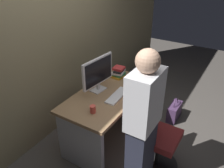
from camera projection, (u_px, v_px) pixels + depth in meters
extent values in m
plane|color=#4C4742|center=(109.00, 136.00, 3.40)|extent=(9.00, 9.00, 0.00)
cube|color=#8C7F5B|center=(55.00, 26.00, 3.05)|extent=(6.40, 0.10, 3.00)
cube|color=#93704C|center=(109.00, 94.00, 3.05)|extent=(1.38, 0.72, 0.04)
cube|color=#B2B2B7|center=(80.00, 145.00, 2.76)|extent=(0.06, 0.64, 0.70)
cube|color=#B2B2B7|center=(130.00, 96.00, 3.70)|extent=(0.06, 0.64, 0.70)
cylinder|color=black|center=(156.00, 164.00, 2.94)|extent=(0.52, 0.52, 0.03)
cylinder|color=black|center=(158.00, 151.00, 2.84)|extent=(0.05, 0.05, 0.39)
cube|color=maroon|center=(160.00, 137.00, 2.73)|extent=(0.44, 0.44, 0.08)
cube|color=maroon|center=(146.00, 113.00, 2.69)|extent=(0.40, 0.06, 0.44)
cube|color=#262838|center=(140.00, 156.00, 2.52)|extent=(0.34, 0.20, 0.85)
cube|color=silver|center=(145.00, 100.00, 2.17)|extent=(0.40, 0.24, 0.58)
sphere|color=tan|center=(148.00, 61.00, 1.98)|extent=(0.22, 0.22, 0.22)
cube|color=silver|center=(98.00, 90.00, 3.10)|extent=(0.21, 0.16, 0.02)
cube|color=silver|center=(98.00, 86.00, 3.08)|extent=(0.04, 0.03, 0.08)
cube|color=silver|center=(98.00, 71.00, 2.97)|extent=(0.54, 0.08, 0.36)
cube|color=black|center=(99.00, 72.00, 2.97)|extent=(0.50, 0.05, 0.32)
cube|color=white|center=(117.00, 96.00, 2.96)|extent=(0.44, 0.15, 0.02)
ellipsoid|color=black|center=(130.00, 85.00, 3.19)|extent=(0.06, 0.10, 0.03)
cylinder|color=#D84C3F|center=(93.00, 109.00, 2.65)|extent=(0.07, 0.07, 0.09)
cube|color=gold|center=(118.00, 76.00, 3.43)|extent=(0.19, 0.15, 0.02)
cube|color=#338C59|center=(118.00, 74.00, 3.43)|extent=(0.18, 0.18, 0.04)
cube|color=white|center=(119.00, 72.00, 3.41)|extent=(0.23, 0.20, 0.03)
cube|color=black|center=(119.00, 70.00, 3.40)|extent=(0.21, 0.15, 0.02)
cube|color=red|center=(119.00, 68.00, 3.39)|extent=(0.16, 0.16, 0.03)
cube|color=#4C3356|center=(174.00, 112.00, 3.71)|extent=(0.34, 0.14, 0.26)
torus|color=#4C3356|center=(176.00, 103.00, 3.63)|extent=(0.18, 0.02, 0.18)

